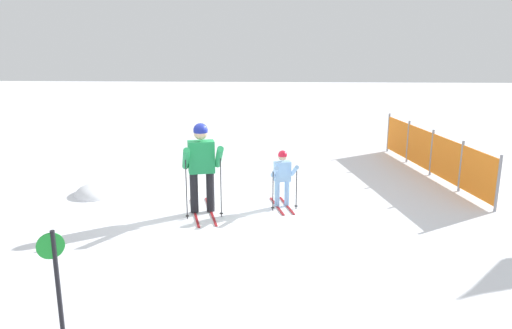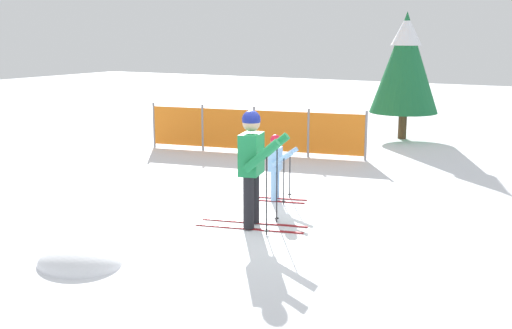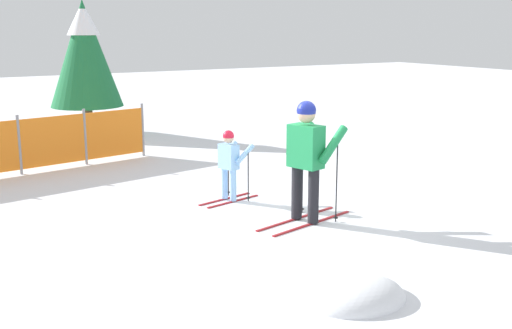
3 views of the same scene
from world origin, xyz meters
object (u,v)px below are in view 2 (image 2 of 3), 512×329
(skier_child, at_px, (276,162))
(safety_fence, at_px, (254,130))
(conifer_far, at_px, (405,61))
(skier_adult, at_px, (253,158))

(skier_child, height_order, safety_fence, skier_child)
(skier_child, height_order, conifer_far, conifer_far)
(safety_fence, bearing_deg, skier_child, -55.28)
(skier_child, bearing_deg, safety_fence, 110.60)
(skier_adult, distance_m, safety_fence, 6.19)
(safety_fence, relative_size, conifer_far, 1.56)
(skier_adult, relative_size, conifer_far, 0.51)
(safety_fence, bearing_deg, conifer_far, 58.12)
(skier_child, relative_size, safety_fence, 0.22)
(skier_child, bearing_deg, skier_adult, -88.84)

